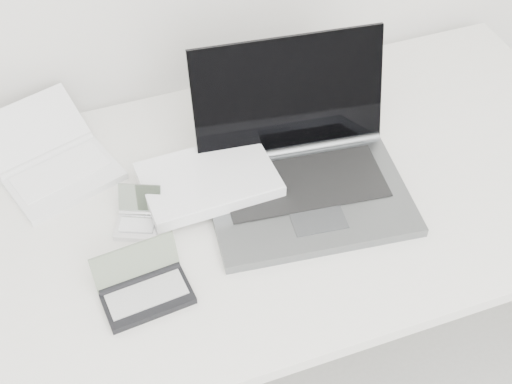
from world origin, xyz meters
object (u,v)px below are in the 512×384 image
object	(u,v)px
laptop_large	(277,172)
palmtop_charcoal	(144,289)
desk	(263,209)
netbook_open_white	(54,164)

from	to	relation	value
laptop_large	palmtop_charcoal	xyz separation A→B (m)	(-0.33, -0.18, -0.03)
desk	laptop_large	distance (m)	0.10
laptop_large	netbook_open_white	size ratio (longest dim) A/B	1.65
desk	palmtop_charcoal	xyz separation A→B (m)	(-0.30, -0.17, 0.06)
laptop_large	palmtop_charcoal	distance (m)	0.38
desk	laptop_large	world-z (taller)	laptop_large
desk	laptop_large	size ratio (longest dim) A/B	2.85
netbook_open_white	laptop_large	bearing A→B (deg)	-43.70
desk	laptop_large	xyz separation A→B (m)	(0.04, 0.01, 0.09)
laptop_large	netbook_open_white	world-z (taller)	laptop_large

